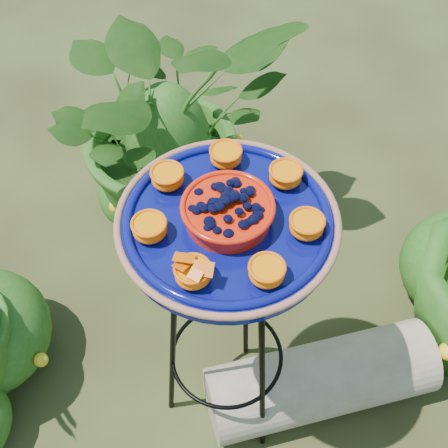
{
  "coord_description": "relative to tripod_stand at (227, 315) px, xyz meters",
  "views": [
    {
      "loc": [
        0.47,
        -0.64,
        1.76
      ],
      "look_at": [
        0.07,
        -0.07,
        0.86
      ],
      "focal_mm": 50.0,
      "sensor_mm": 36.0,
      "label": 1
    }
  ],
  "objects": [
    {
      "name": "feeder_dish",
      "position": [
        0.0,
        -0.0,
        0.35
      ],
      "size": [
        0.49,
        0.49,
        0.1
      ],
      "rotation": [
        0.0,
        0.0,
        0.23
      ],
      "color": "#080D61",
      "rests_on": "tripod_stand"
    },
    {
      "name": "driftwood_log",
      "position": [
        0.21,
        0.16,
        -0.38
      ],
      "size": [
        0.58,
        0.62,
        0.21
      ],
      "primitive_type": "cylinder",
      "rotation": [
        0.0,
        1.57,
        0.86
      ],
      "color": "tan",
      "rests_on": "ground"
    },
    {
      "name": "ground_plane",
      "position": [
        -0.07,
        0.04,
        -0.49
      ],
      "size": [
        20.0,
        20.0,
        0.0
      ],
      "primitive_type": "plane",
      "color": "black",
      "rests_on": "ground"
    },
    {
      "name": "shrub_back_left",
      "position": [
        -0.58,
        0.51,
        -0.07
      ],
      "size": [
        0.93,
        0.97,
        0.84
      ],
      "primitive_type": "imported",
      "rotation": [
        0.0,
        0.0,
        1.08
      ],
      "color": "#1B5115",
      "rests_on": "ground"
    },
    {
      "name": "tripod_stand",
      "position": [
        0.0,
        0.0,
        0.0
      ],
      "size": [
        0.35,
        0.35,
        0.8
      ],
      "rotation": [
        0.0,
        0.0,
        0.23
      ],
      "color": "black",
      "rests_on": "ground"
    }
  ]
}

